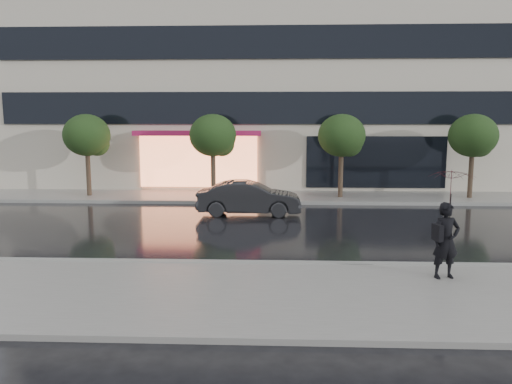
{
  "coord_description": "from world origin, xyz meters",
  "views": [
    {
      "loc": [
        -0.04,
        -13.36,
        3.75
      ],
      "look_at": [
        -0.68,
        2.66,
        1.4
      ],
      "focal_mm": 35.0,
      "sensor_mm": 36.0,
      "label": 1
    }
  ],
  "objects": [
    {
      "name": "pedestrian_with_umbrella",
      "position": [
        3.89,
        -2.09,
        1.78
      ],
      "size": [
        1.23,
        1.24,
        2.52
      ],
      "rotation": [
        0.0,
        0.0,
        0.23
      ],
      "color": "black",
      "rests_on": "sidewalk_near"
    },
    {
      "name": "sidewalk_near",
      "position": [
        0.0,
        -3.25,
        0.06
      ],
      "size": [
        60.0,
        4.5,
        0.12
      ],
      "primitive_type": "cube",
      "color": "slate",
      "rests_on": "ground"
    },
    {
      "name": "curb_far",
      "position": [
        0.0,
        8.5,
        0.07
      ],
      "size": [
        60.0,
        0.25,
        0.14
      ],
      "primitive_type": "cube",
      "color": "gray",
      "rests_on": "ground"
    },
    {
      "name": "ground",
      "position": [
        0.0,
        0.0,
        0.0
      ],
      "size": [
        120.0,
        120.0,
        0.0
      ],
      "primitive_type": "plane",
      "color": "black",
      "rests_on": "ground"
    },
    {
      "name": "tree_far_east",
      "position": [
        9.06,
        10.03,
        2.92
      ],
      "size": [
        2.2,
        2.2,
        3.99
      ],
      "color": "#33261C",
      "rests_on": "ground"
    },
    {
      "name": "curb_near",
      "position": [
        0.0,
        -1.0,
        0.07
      ],
      "size": [
        60.0,
        0.25,
        0.14
      ],
      "primitive_type": "cube",
      "color": "gray",
      "rests_on": "ground"
    },
    {
      "name": "tree_mid_east",
      "position": [
        3.06,
        10.03,
        2.92
      ],
      "size": [
        2.2,
        2.2,
        3.99
      ],
      "color": "#33261C",
      "rests_on": "ground"
    },
    {
      "name": "tree_mid_west",
      "position": [
        -2.94,
        10.03,
        2.92
      ],
      "size": [
        2.2,
        2.2,
        3.99
      ],
      "color": "#33261C",
      "rests_on": "ground"
    },
    {
      "name": "parked_car",
      "position": [
        -1.09,
        6.0,
        0.67
      ],
      "size": [
        4.07,
        1.44,
        1.34
      ],
      "primitive_type": "imported",
      "rotation": [
        0.0,
        0.0,
        1.57
      ],
      "color": "black",
      "rests_on": "ground"
    },
    {
      "name": "sidewalk_far",
      "position": [
        0.0,
        10.25,
        0.06
      ],
      "size": [
        60.0,
        3.5,
        0.12
      ],
      "primitive_type": "cube",
      "color": "slate",
      "rests_on": "ground"
    },
    {
      "name": "tree_far_west",
      "position": [
        -8.94,
        10.03,
        2.92
      ],
      "size": [
        2.2,
        2.2,
        3.99
      ],
      "color": "#33261C",
      "rests_on": "ground"
    },
    {
      "name": "office_building",
      "position": [
        -0.0,
        17.97,
        9.0
      ],
      "size": [
        30.0,
        12.76,
        18.0
      ],
      "color": "#B8AF9C",
      "rests_on": "ground"
    }
  ]
}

